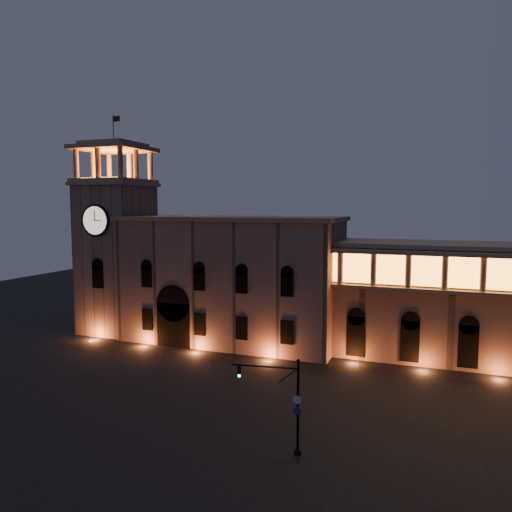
# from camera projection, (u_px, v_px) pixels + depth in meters

# --- Properties ---
(ground) EXTENTS (160.00, 160.00, 0.00)m
(ground) POSITION_uv_depth(u_px,v_px,m) (163.00, 397.00, 49.81)
(ground) COLOR black
(ground) RESTS_ON ground
(government_building) EXTENTS (30.80, 12.80, 17.60)m
(government_building) POSITION_uv_depth(u_px,v_px,m) (231.00, 279.00, 70.08)
(government_building) COLOR #876858
(government_building) RESTS_ON ground
(clock_tower) EXTENTS (9.80, 9.80, 32.40)m
(clock_tower) POSITION_uv_depth(u_px,v_px,m) (117.00, 249.00, 75.31)
(clock_tower) COLOR #876858
(clock_tower) RESTS_ON ground
(colonnade_wing) EXTENTS (40.60, 11.50, 14.50)m
(colonnade_wing) POSITION_uv_depth(u_px,v_px,m) (497.00, 303.00, 60.09)
(colonnade_wing) COLOR #826353
(colonnade_wing) RESTS_ON ground
(traffic_light) EXTENTS (5.42, 1.24, 7.51)m
(traffic_light) POSITION_uv_depth(u_px,v_px,m) (286.00, 404.00, 38.15)
(traffic_light) COLOR black
(traffic_light) RESTS_ON ground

